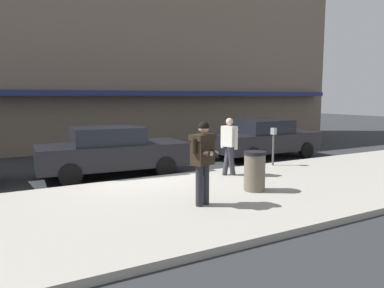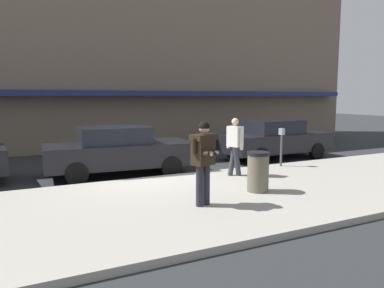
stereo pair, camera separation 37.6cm
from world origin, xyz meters
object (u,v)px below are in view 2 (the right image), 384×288
object	(u,v)px
parked_sedan_mid	(119,150)
parked_sedan_far	(274,139)
parking_meter	(281,141)
trash_bin	(258,172)
man_texting_on_phone	(203,154)
pedestrian_in_light_coat	(235,143)

from	to	relation	value
parked_sedan_mid	parked_sedan_far	bearing A→B (deg)	3.06
parking_meter	trash_bin	xyz separation A→B (m)	(-2.73, -2.40, -0.34)
parking_meter	trash_bin	size ratio (longest dim) A/B	1.30
man_texting_on_phone	pedestrian_in_light_coat	size ratio (longest dim) A/B	1.06
parked_sedan_far	parking_meter	size ratio (longest dim) A/B	3.58
pedestrian_in_light_coat	man_texting_on_phone	bearing A→B (deg)	-134.98
parked_sedan_mid	parked_sedan_far	size ratio (longest dim) A/B	1.02
trash_bin	parking_meter	bearing A→B (deg)	41.29
pedestrian_in_light_coat	trash_bin	xyz separation A→B (m)	(-0.51, -1.83, -0.47)
parked_sedan_mid	parking_meter	xyz separation A→B (m)	(5.08, -1.61, 0.18)
parked_sedan_mid	man_texting_on_phone	xyz separation A→B (m)	(0.59, -4.46, 0.46)
parked_sedan_far	pedestrian_in_light_coat	distance (m)	4.32
pedestrian_in_light_coat	parking_meter	world-z (taller)	pedestrian_in_light_coat
parked_sedan_mid	pedestrian_in_light_coat	xyz separation A→B (m)	(2.87, -2.18, 0.32)
parked_sedan_mid	man_texting_on_phone	size ratio (longest dim) A/B	2.56
parked_sedan_mid	parking_meter	bearing A→B (deg)	-17.53
parking_meter	parked_sedan_far	bearing A→B (deg)	56.68
parked_sedan_far	parking_meter	world-z (taller)	parked_sedan_far
parked_sedan_far	parked_sedan_mid	bearing A→B (deg)	-176.94
parked_sedan_far	parking_meter	xyz separation A→B (m)	(-1.28, -1.95, 0.18)
parked_sedan_mid	trash_bin	world-z (taller)	parked_sedan_mid
man_texting_on_phone	pedestrian_in_light_coat	xyz separation A→B (m)	(2.28, 2.28, -0.14)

